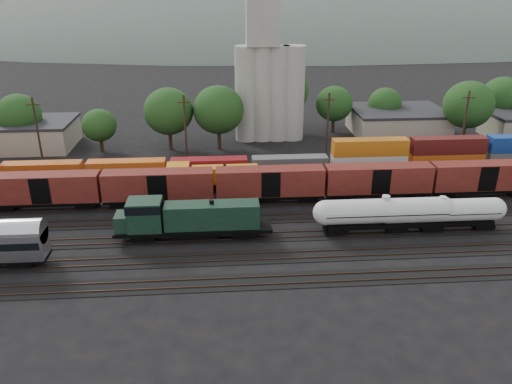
{
  "coord_description": "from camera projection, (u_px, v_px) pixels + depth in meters",
  "views": [
    {
      "loc": [
        -6.14,
        -59.21,
        29.0
      ],
      "look_at": [
        -1.67,
        2.0,
        3.0
      ],
      "focal_mm": 35.0,
      "sensor_mm": 36.0,
      "label": 1
    }
  ],
  "objects": [
    {
      "name": "tree_band",
      "position": [
        258.0,
        100.0,
        97.26
      ],
      "size": [
        168.92,
        20.29,
        14.32
      ],
      "color": "black",
      "rests_on": "ground"
    },
    {
      "name": "orange_locomotive",
      "position": [
        206.0,
        176.0,
        73.8
      ],
      "size": [
        16.28,
        2.71,
        4.07
      ],
      "color": "black",
      "rests_on": "ground"
    },
    {
      "name": "tracks",
      "position": [
        270.0,
        218.0,
        66.08
      ],
      "size": [
        180.0,
        33.2,
        0.2
      ],
      "color": "black",
      "rests_on": "ground"
    },
    {
      "name": "tank_car_b",
      "position": [
        441.0,
        212.0,
        61.9
      ],
      "size": [
        16.53,
        2.96,
        4.33
      ],
      "color": "silver",
      "rests_on": "ground"
    },
    {
      "name": "distant_hills",
      "position": [
        267.0,
        66.0,
        314.49
      ],
      "size": [
        860.0,
        286.0,
        130.0
      ],
      "color": "#59665B",
      "rests_on": "ground"
    },
    {
      "name": "ground",
      "position": [
        270.0,
        218.0,
        66.1
      ],
      "size": [
        600.0,
        600.0,
        0.0
      ],
      "primitive_type": "plane",
      "color": "black"
    },
    {
      "name": "green_locomotive",
      "position": [
        185.0,
        218.0,
        59.68
      ],
      "size": [
        18.85,
        3.33,
        4.99
      ],
      "color": "black",
      "rests_on": "ground"
    },
    {
      "name": "boxcar_string",
      "position": [
        324.0,
        181.0,
        70.02
      ],
      "size": [
        153.6,
        2.9,
        4.2
      ],
      "color": "black",
      "rests_on": "ground"
    },
    {
      "name": "utility_poles",
      "position": [
        257.0,
        128.0,
        83.88
      ],
      "size": [
        122.2,
        0.36,
        12.0
      ],
      "color": "black",
      "rests_on": "ground"
    },
    {
      "name": "industrial_sheds",
      "position": [
        286.0,
        127.0,
        97.92
      ],
      "size": [
        119.38,
        17.26,
        5.1
      ],
      "color": "#9E937F",
      "rests_on": "ground"
    },
    {
      "name": "grain_silo",
      "position": [
        269.0,
        82.0,
        94.99
      ],
      "size": [
        13.4,
        5.0,
        29.0
      ],
      "color": "#A6A398",
      "rests_on": "ground"
    },
    {
      "name": "tank_car_a",
      "position": [
        384.0,
        212.0,
        61.35
      ],
      "size": [
        17.84,
        3.19,
        4.68
      ],
      "color": "silver",
      "rests_on": "ground"
    },
    {
      "name": "container_wall",
      "position": [
        349.0,
        159.0,
        79.77
      ],
      "size": [
        180.26,
        2.6,
        5.8
      ],
      "color": "black",
      "rests_on": "ground"
    }
  ]
}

